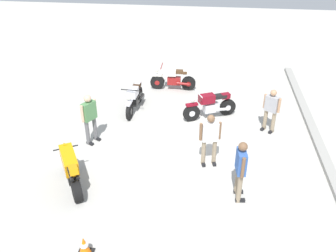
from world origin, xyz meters
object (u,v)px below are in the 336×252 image
at_px(person_in_gray_shirt, 271,108).
at_px(person_in_white_shirt, 210,137).
at_px(motorcycle_maroon_cruiser, 210,105).
at_px(traffic_cone, 84,246).
at_px(motorcycle_orange_sportbike, 71,168).
at_px(person_in_blue_shirt, 241,167).
at_px(motorcycle_silver_cruiser, 134,98).
at_px(motorcycle_cream_vintage, 173,79).
at_px(person_in_green_shirt, 89,116).

distance_m(person_in_gray_shirt, person_in_white_shirt, 3.02).
height_order(motorcycle_maroon_cruiser, traffic_cone, motorcycle_maroon_cruiser).
xyz_separation_m(motorcycle_orange_sportbike, person_in_white_shirt, (-1.50, 3.79, 0.38)).
xyz_separation_m(motorcycle_orange_sportbike, traffic_cone, (2.35, 1.12, -0.33)).
bearing_deg(person_in_gray_shirt, person_in_blue_shirt, 15.70).
distance_m(motorcycle_silver_cruiser, motorcycle_orange_sportbike, 4.75).
distance_m(motorcycle_silver_cruiser, motorcycle_maroon_cruiser, 2.92).
relative_size(motorcycle_cream_vintage, person_in_gray_shirt, 1.24).
xyz_separation_m(person_in_gray_shirt, person_in_white_shirt, (2.23, -2.04, 0.09)).
bearing_deg(person_in_white_shirt, traffic_cone, -48.10).
distance_m(motorcycle_cream_vintage, person_in_blue_shirt, 7.19).
relative_size(motorcycle_orange_sportbike, person_in_blue_shirt, 1.00).
xyz_separation_m(motorcycle_silver_cruiser, person_in_white_shirt, (3.18, 2.94, 0.45)).
bearing_deg(person_in_blue_shirt, motorcycle_silver_cruiser, 123.06).
relative_size(motorcycle_cream_vintage, person_in_green_shirt, 1.13).
relative_size(motorcycle_cream_vintage, traffic_cone, 3.68).
distance_m(motorcycle_maroon_cruiser, person_in_green_shirt, 4.45).
height_order(motorcycle_maroon_cruiser, person_in_blue_shirt, person_in_blue_shirt).
distance_m(motorcycle_silver_cruiser, person_in_blue_shirt, 6.00).
xyz_separation_m(motorcycle_maroon_cruiser, person_in_gray_shirt, (0.67, 2.07, 0.36)).
bearing_deg(traffic_cone, person_in_blue_shirt, 124.32).
bearing_deg(traffic_cone, person_in_gray_shirt, 142.25).
relative_size(motorcycle_silver_cruiser, person_in_blue_shirt, 1.18).
height_order(person_in_blue_shirt, traffic_cone, person_in_blue_shirt).
xyz_separation_m(motorcycle_silver_cruiser, person_in_gray_shirt, (0.95, 4.98, 0.36)).
relative_size(motorcycle_cream_vintage, motorcycle_orange_sportbike, 1.10).
bearing_deg(person_in_green_shirt, traffic_cone, -46.91).
distance_m(person_in_blue_shirt, person_in_white_shirt, 1.68).
relative_size(motorcycle_maroon_cruiser, person_in_white_shirt, 1.14).
bearing_deg(person_in_gray_shirt, motorcycle_orange_sportbike, -23.50).
height_order(motorcycle_silver_cruiser, person_in_blue_shirt, person_in_blue_shirt).
bearing_deg(person_in_white_shirt, motorcycle_cream_vintage, -175.70).
xyz_separation_m(motorcycle_silver_cruiser, person_in_blue_shirt, (4.64, 3.77, 0.50)).
bearing_deg(person_in_blue_shirt, motorcycle_cream_vintage, 104.42).
bearing_deg(motorcycle_maroon_cruiser, person_in_blue_shirt, 75.80).
bearing_deg(motorcycle_orange_sportbike, person_in_green_shirt, -27.37).
relative_size(person_in_gray_shirt, person_in_blue_shirt, 0.89).
height_order(motorcycle_orange_sportbike, person_in_gray_shirt, person_in_gray_shirt).
distance_m(motorcycle_orange_sportbike, person_in_blue_shirt, 4.63).
xyz_separation_m(person_in_blue_shirt, person_in_white_shirt, (-1.46, -0.83, -0.06)).
relative_size(motorcycle_cream_vintage, person_in_blue_shirt, 1.10).
bearing_deg(motorcycle_maroon_cruiser, person_in_green_shirt, 3.49).
height_order(motorcycle_silver_cruiser, traffic_cone, motorcycle_silver_cruiser).
distance_m(motorcycle_cream_vintage, person_in_green_shirt, 5.04).
xyz_separation_m(person_in_white_shirt, traffic_cone, (3.85, -2.67, -0.71)).
distance_m(motorcycle_maroon_cruiser, person_in_blue_shirt, 4.47).
relative_size(motorcycle_maroon_cruiser, person_in_gray_shirt, 1.23).
bearing_deg(motorcycle_cream_vintage, person_in_gray_shirt, 139.57).
bearing_deg(traffic_cone, person_in_green_shirt, -164.92).
xyz_separation_m(person_in_blue_shirt, traffic_cone, (2.39, -3.49, -0.77)).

